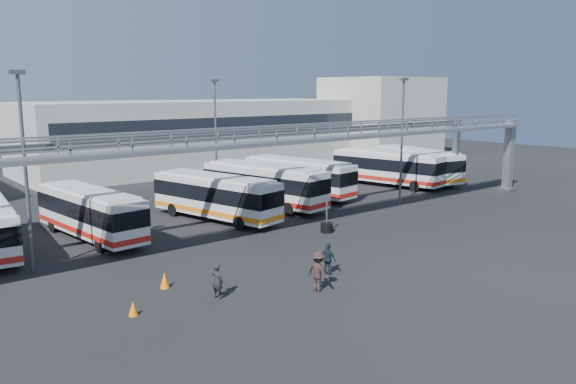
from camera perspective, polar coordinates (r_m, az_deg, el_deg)
ground at (r=33.37m, az=7.43°, el=-5.85°), size 140.00×140.00×0.00m
gantry at (r=36.51m, az=0.88°, el=4.44°), size 51.40×5.15×7.10m
warehouse at (r=69.75m, az=-8.79°, el=5.87°), size 42.00×14.00×8.00m
building_right at (r=81.81m, az=9.43°, el=7.53°), size 14.00×12.00×11.00m
light_pole_left at (r=30.94m, az=-25.18°, el=2.82°), size 0.70×0.35×10.21m
light_pole_mid at (r=45.86m, az=11.51°, el=5.71°), size 0.70×0.35×10.21m
light_pole_back at (r=51.85m, az=-7.37°, el=6.33°), size 0.70×0.35×10.21m
bus_2 at (r=37.30m, az=-19.48°, el=-1.88°), size 3.34×10.55×3.15m
bus_4 at (r=40.55m, az=-7.36°, el=-0.34°), size 4.65×11.03×3.26m
bus_5 at (r=44.67m, az=-2.47°, el=0.83°), size 4.67×11.57×3.43m
bus_6 at (r=49.11m, az=1.05°, el=1.64°), size 4.13×11.21×3.33m
bus_8 at (r=55.67m, az=10.11°, el=2.55°), size 4.54×11.52×3.41m
bus_9 at (r=58.86m, az=12.85°, el=2.85°), size 4.58×11.41×3.38m
pedestrian_a at (r=25.64m, az=-7.16°, el=-8.96°), size 0.54×0.67×1.61m
pedestrian_c at (r=26.32m, az=3.10°, el=-8.03°), size 0.85×1.31×1.91m
pedestrian_d at (r=28.65m, az=4.09°, el=-6.81°), size 0.51×1.00×1.63m
cone_left at (r=24.62m, az=-15.46°, el=-11.30°), size 0.50×0.50×0.64m
cone_right at (r=27.48m, az=-12.42°, el=-8.74°), size 0.52×0.52×0.76m
tire_stack at (r=37.11m, az=3.94°, el=-3.52°), size 0.80×0.80×2.29m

